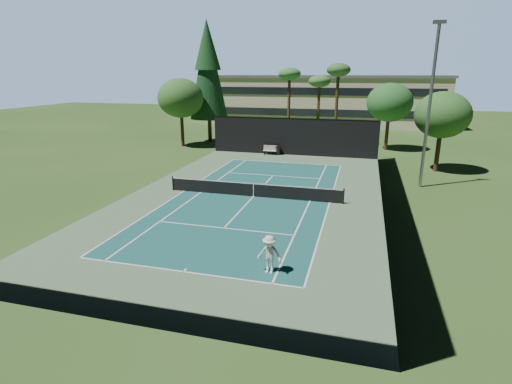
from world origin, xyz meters
TOP-DOWN VIEW (x-y plane):
  - ground at (0.00, 0.00)m, footprint 160.00×160.00m
  - apron_slab at (0.00, 0.00)m, footprint 18.00×32.00m
  - court_surface at (0.00, 0.00)m, footprint 10.97×23.77m
  - court_lines at (0.00, 0.00)m, footprint 11.07×23.87m
  - tennis_net at (0.00, 0.00)m, footprint 12.90×0.10m
  - fence at (0.00, 0.06)m, footprint 18.04×32.05m
  - player at (3.76, -10.91)m, footprint 1.24×0.81m
  - tennis_ball_a at (-2.44, -11.07)m, footprint 0.06×0.06m
  - tennis_ball_b at (-2.65, 2.28)m, footprint 0.07×0.07m
  - tennis_ball_c at (-1.07, 3.00)m, footprint 0.06×0.06m
  - tennis_ball_d at (-3.55, 3.41)m, footprint 0.07×0.07m
  - park_bench at (-2.42, 15.59)m, footprint 1.50×0.45m
  - trash_bin at (-1.55, 15.66)m, footprint 0.56×0.56m
  - pine_tree at (-12.00, 22.00)m, footprint 4.80×4.80m
  - palm_a at (-2.00, 24.00)m, footprint 2.80×2.80m
  - palm_b at (1.50, 26.00)m, footprint 2.80×2.80m
  - palm_c at (4.00, 23.00)m, footprint 2.80×2.80m
  - decid_tree_a at (10.00, 22.00)m, footprint 5.12×5.12m
  - decid_tree_b at (14.00, 12.00)m, footprint 4.80×4.80m
  - decid_tree_c at (-14.00, 18.00)m, footprint 5.44×5.44m
  - campus_building at (0.00, 45.98)m, footprint 40.50×12.50m
  - light_pole at (12.00, 6.00)m, footprint 0.90×0.25m

SIDE VIEW (x-z plane):
  - ground at x=0.00m, z-range 0.00..0.00m
  - apron_slab at x=0.00m, z-range 0.00..0.01m
  - court_surface at x=0.00m, z-range 0.01..0.02m
  - court_lines at x=0.00m, z-range 0.02..0.02m
  - tennis_ball_c at x=-1.07m, z-range 0.00..0.06m
  - tennis_ball_a at x=-2.44m, z-range 0.00..0.06m
  - tennis_ball_b at x=-2.65m, z-range 0.00..0.07m
  - tennis_ball_d at x=-3.55m, z-range 0.00..0.07m
  - trash_bin at x=-1.55m, z-range 0.01..0.95m
  - park_bench at x=-2.42m, z-range 0.03..1.06m
  - tennis_net at x=0.00m, z-range 0.01..1.11m
  - player at x=3.76m, z-range 0.00..1.80m
  - fence at x=0.00m, z-range -0.01..4.02m
  - campus_building at x=0.00m, z-range 0.06..8.36m
  - decid_tree_b at x=14.00m, z-range 1.51..8.65m
  - decid_tree_a at x=10.00m, z-range 1.61..9.23m
  - decid_tree_c at x=-14.00m, z-range 1.72..9.81m
  - light_pole at x=12.00m, z-range 0.35..12.57m
  - palm_b at x=1.50m, z-range 3.15..11.57m
  - palm_a at x=-2.00m, z-range 3.53..12.85m
  - palm_c at x=4.00m, z-range 3.72..13.49m
  - pine_tree at x=-12.00m, z-range 2.05..17.05m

